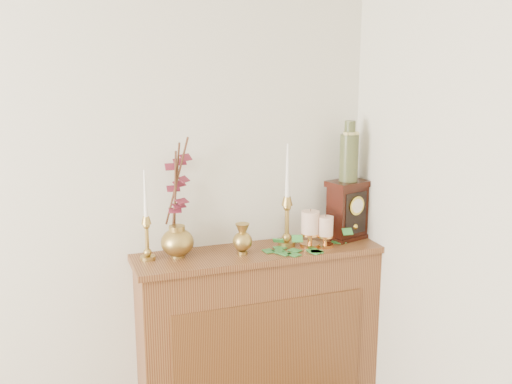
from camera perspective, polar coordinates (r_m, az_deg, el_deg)
name	(u,v)px	position (r m, az deg, el deg)	size (l,w,h in m)	color
console_shelf	(260,342)	(3.13, 0.34, -14.13)	(1.24, 0.34, 0.93)	brown
candlestick_left	(147,231)	(2.81, -10.37, -3.66)	(0.07, 0.07, 0.43)	#AA8844
candlestick_center	(287,213)	(2.96, 2.97, -2.02)	(0.09, 0.09, 0.51)	#AA8844
bud_vase	(242,239)	(2.86, -1.30, -4.52)	(0.09, 0.09, 0.15)	#AA8844
ginger_jar	(178,202)	(2.83, -7.48, -0.94)	(0.23, 0.25, 0.57)	#AA8844
pillar_candle_left	(310,227)	(2.98, 5.19, -3.32)	(0.10, 0.10, 0.19)	#DA954C
pillar_candle_right	(325,230)	(2.98, 6.63, -3.61)	(0.09, 0.09, 0.17)	#DA954C
ivy_garland	(312,246)	(2.96, 5.39, -5.14)	(0.47, 0.23, 0.09)	#2C742D
mantel_clock	(347,210)	(3.12, 8.70, -1.74)	(0.23, 0.19, 0.30)	black
ceramic_vase	(349,154)	(3.06, 8.85, 3.57)	(0.10, 0.10, 0.31)	#1C382B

